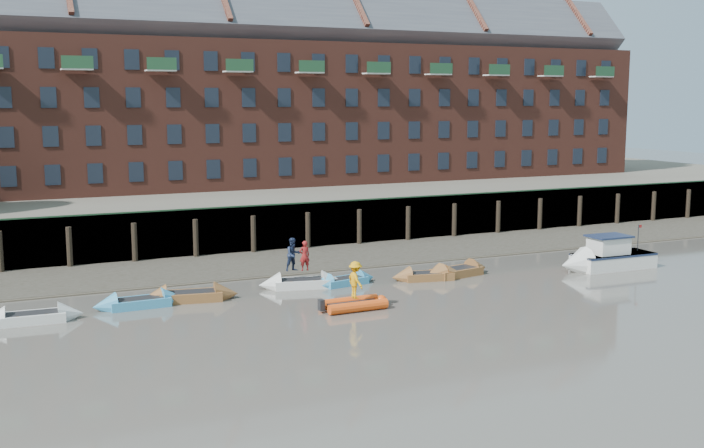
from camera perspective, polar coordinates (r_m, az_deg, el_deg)
ground at (r=38.25m, az=6.07°, el=-7.32°), size 220.00×220.00×0.00m
foreshore at (r=54.11m, az=-3.60°, el=-2.54°), size 110.00×8.00×0.50m
mud_band at (r=51.00m, az=-2.25°, el=-3.22°), size 110.00×1.60×0.10m
river_wall at (r=57.89m, az=-5.15°, el=-0.22°), size 110.00×1.23×3.30m
bank_terrace at (r=70.77m, az=-8.78°, el=1.34°), size 110.00×28.00×3.20m
apartment_terrace at (r=71.21m, az=-9.21°, el=10.43°), size 80.60×15.56×20.98m
rowboat_0 at (r=42.09m, az=-21.27°, el=-6.05°), size 4.72×1.58×1.35m
rowboat_1 at (r=43.43m, az=-14.50°, el=-5.29°), size 4.70×1.51×1.35m
rowboat_2 at (r=44.15m, az=-11.11°, el=-4.92°), size 5.14×2.21×1.44m
rowboat_3 at (r=46.44m, az=-3.52°, el=-4.11°), size 4.99×2.33×1.40m
rowboat_4 at (r=47.02m, az=-0.53°, el=-3.98°), size 4.24×1.91×1.19m
rowboat_5 at (r=48.52m, az=5.30°, el=-3.60°), size 4.59×2.15×1.28m
rowboat_6 at (r=49.67m, az=7.25°, el=-3.32°), size 5.08×2.39×1.42m
rib_tender at (r=41.70m, az=0.28°, el=-5.55°), size 3.49×1.71×0.60m
motor_launch at (r=53.35m, az=16.77°, el=-2.31°), size 6.56×2.26×2.69m
person_rower_a at (r=46.27m, az=-3.31°, el=-2.21°), size 0.62×0.41×1.70m
person_rower_b at (r=46.19m, az=-4.09°, el=-2.11°), size 1.02×0.85×1.89m
person_rib_crew at (r=41.36m, az=0.24°, el=-3.90°), size 0.76×1.25×1.89m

